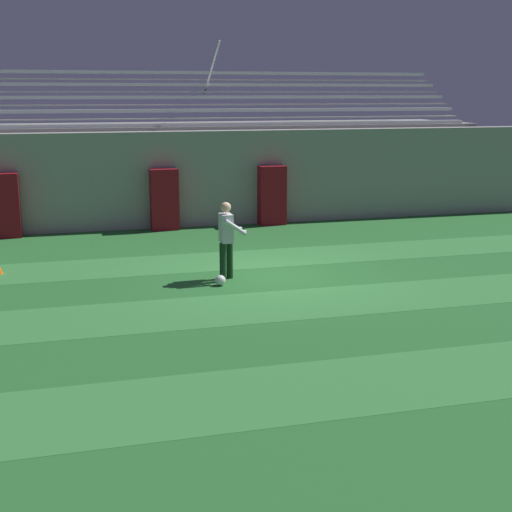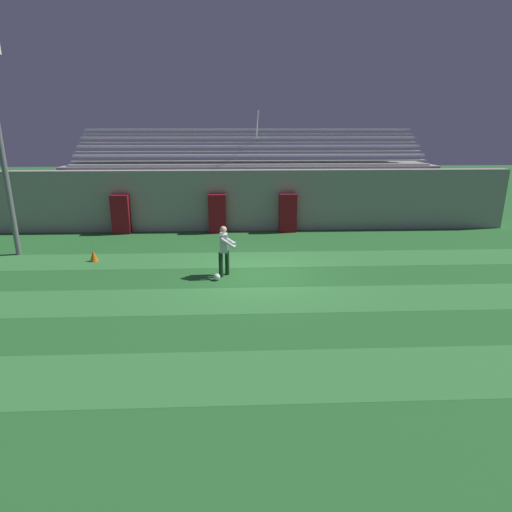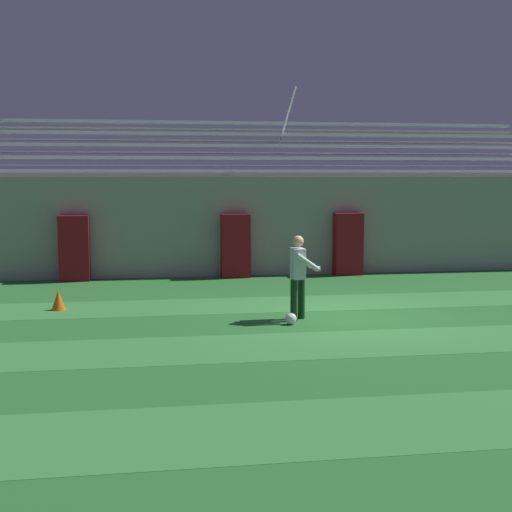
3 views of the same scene
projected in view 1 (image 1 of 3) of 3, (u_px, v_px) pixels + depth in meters
ground_plane at (277, 275)px, 15.56m from camera, size 80.00×80.00×0.00m
turf_stripe_near at (401, 379)px, 9.92m from camera, size 28.00×1.91×0.01m
turf_stripe_mid at (310, 303)px, 13.52m from camera, size 28.00×1.91×0.01m
turf_stripe_far at (257, 258)px, 17.12m from camera, size 28.00×1.91×0.01m
back_wall at (215, 178)px, 21.37m from camera, size 24.00×0.60×2.80m
padding_pillar_gate_left at (164, 200)px, 20.55m from camera, size 0.80×0.44×1.77m
padding_pillar_gate_right at (272, 195)px, 21.37m from camera, size 0.80×0.44×1.77m
padding_pillar_far_left at (5, 206)px, 19.44m from camera, size 0.80×0.44×1.77m
bleacher_stand at (201, 167)px, 23.55m from camera, size 18.00×4.05×5.43m
goalkeeper at (227, 236)px, 14.99m from camera, size 0.57×0.57×1.67m
soccer_ball at (220, 280)px, 14.72m from camera, size 0.22×0.22×0.22m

